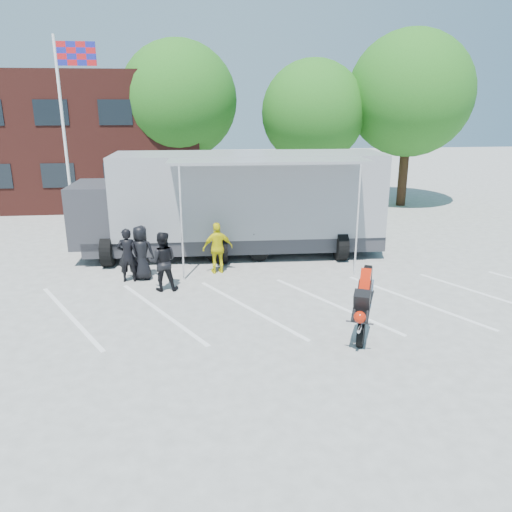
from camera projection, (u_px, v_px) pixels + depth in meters
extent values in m
plane|color=#ACACA7|center=(245.00, 324.00, 12.85)|extent=(100.00, 100.00, 0.00)
cube|color=white|center=(241.00, 308.00, 13.80)|extent=(18.09, 13.33, 0.01)
cube|color=#4F1F19|center=(37.00, 139.00, 27.85)|extent=(18.00, 8.00, 7.00)
cylinder|color=white|center=(65.00, 140.00, 20.48)|extent=(0.12, 0.12, 8.00)
cube|color=red|center=(76.00, 53.00, 19.59)|extent=(1.50, 0.04, 0.90)
cylinder|color=#382314|center=(182.00, 176.00, 27.36)|extent=(0.50, 0.50, 3.24)
sphere|color=#1D5916|center=(179.00, 100.00, 26.19)|extent=(6.12, 6.12, 6.12)
cylinder|color=#382314|center=(311.00, 179.00, 27.21)|extent=(0.50, 0.50, 2.88)
sphere|color=#1D5916|center=(313.00, 112.00, 26.17)|extent=(5.44, 5.44, 5.44)
cylinder|color=#382314|center=(403.00, 174.00, 27.19)|extent=(0.50, 0.50, 3.42)
sphere|color=#1D5916|center=(410.00, 94.00, 25.95)|extent=(6.46, 6.46, 6.46)
imported|color=black|center=(141.00, 253.00, 15.86)|extent=(0.97, 0.74, 1.76)
imported|color=black|center=(127.00, 255.00, 15.66)|extent=(0.63, 0.42, 1.73)
imported|color=black|center=(162.00, 261.00, 14.92)|extent=(0.89, 0.69, 1.81)
imported|color=yellow|center=(218.00, 248.00, 16.46)|extent=(1.07, 0.61, 1.72)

